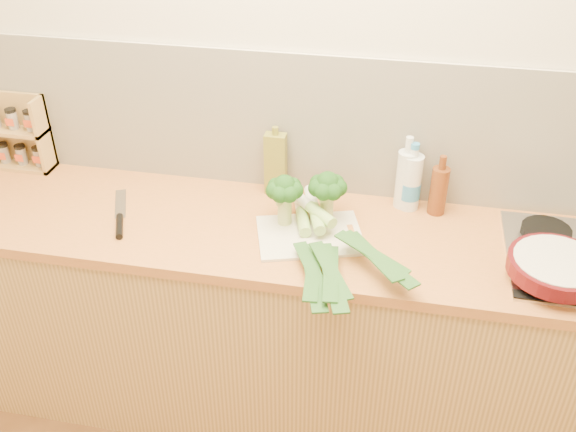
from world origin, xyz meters
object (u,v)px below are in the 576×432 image
skillet (558,266)px  spice_rack (19,136)px  chefs_knife (120,220)px  chopping_board (310,235)px

skillet → spice_rack: (-2.05, 0.38, 0.07)m
chefs_knife → spice_rack: (-0.56, 0.33, 0.13)m
chopping_board → spice_rack: bearing=150.1°
skillet → spice_rack: bearing=172.6°
chopping_board → chefs_knife: (-0.69, -0.05, 0.00)m
chefs_knife → skillet: skillet is taller
chefs_knife → chopping_board: bearing=-18.8°
chopping_board → skillet: (0.80, -0.10, 0.06)m
skillet → spice_rack: size_ratio=1.42×
chopping_board → chefs_knife: size_ratio=1.10×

